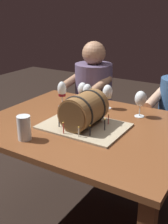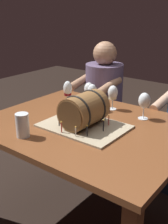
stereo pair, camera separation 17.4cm
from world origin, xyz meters
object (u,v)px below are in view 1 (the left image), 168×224
(barrel_cake, at_px, (84,112))
(beer_pint, at_px, (24,128))
(wine_glass_amber, at_px, (87,92))
(person_seated_left, at_px, (93,108))
(wine_glass_empty, at_px, (141,99))
(wine_glass_white, at_px, (108,93))
(wine_glass_rose, at_px, (83,90))
(dining_table, at_px, (86,138))
(wine_glass_red, at_px, (62,90))

(barrel_cake, height_order, beer_pint, barrel_cake)
(wine_glass_amber, xyz_separation_m, person_seated_left, (-0.26, 0.54, -0.34))
(wine_glass_empty, height_order, wine_glass_amber, wine_glass_amber)
(wine_glass_amber, height_order, person_seated_left, person_seated_left)
(wine_glass_empty, relative_size, person_seated_left, 0.16)
(wine_glass_white, height_order, beer_pint, wine_glass_white)
(wine_glass_rose, bearing_deg, person_seated_left, 109.85)
(wine_glass_rose, height_order, wine_glass_amber, wine_glass_amber)
(dining_table, relative_size, person_seated_left, 1.11)
(wine_glass_white, distance_m, wine_glass_amber, 0.15)
(dining_table, relative_size, wine_glass_amber, 6.68)
(dining_table, xyz_separation_m, wine_glass_amber, (-0.13, 0.23, 0.24))
(wine_glass_rose, bearing_deg, wine_glass_red, -125.21)
(barrel_cake, bearing_deg, beer_pint, -121.23)
(wine_glass_empty, bearing_deg, barrel_cake, -122.97)
(beer_pint, bearing_deg, wine_glass_rose, 93.97)
(wine_glass_amber, distance_m, person_seated_left, 0.69)
(barrel_cake, bearing_deg, person_seated_left, 116.21)
(wine_glass_rose, bearing_deg, dining_table, -55.10)
(wine_glass_amber, xyz_separation_m, wine_glass_red, (-0.20, -0.04, -0.01))
(barrel_cake, distance_m, beer_pint, 0.38)
(wine_glass_amber, bearing_deg, barrel_cake, -62.91)
(wine_glass_empty, xyz_separation_m, wine_glass_rose, (-0.47, 0.03, -0.01))
(barrel_cake, relative_size, beer_pint, 3.66)
(beer_pint, bearing_deg, wine_glass_amber, 84.97)
(wine_glass_empty, relative_size, wine_glass_red, 0.94)
(wine_glass_red, bearing_deg, wine_glass_white, 24.79)
(wine_glass_empty, relative_size, wine_glass_white, 1.01)
(beer_pint, bearing_deg, barrel_cake, 58.77)
(barrel_cake, relative_size, wine_glass_amber, 2.65)
(barrel_cake, height_order, wine_glass_red, barrel_cake)
(wine_glass_empty, xyz_separation_m, beer_pint, (-0.42, -0.67, -0.06))
(dining_table, xyz_separation_m, wine_glass_white, (-0.02, 0.33, 0.22))
(person_seated_left, bearing_deg, wine_glass_empty, -36.68)
(wine_glass_empty, bearing_deg, dining_table, -128.80)
(barrel_cake, xyz_separation_m, wine_glass_white, (-0.03, 0.38, 0.02))
(wine_glass_empty, bearing_deg, wine_glass_amber, -168.90)
(wine_glass_white, height_order, wine_glass_rose, wine_glass_white)
(dining_table, distance_m, barrel_cake, 0.21)
(person_seated_left, bearing_deg, wine_glass_red, -83.54)
(wine_glass_empty, distance_m, person_seated_left, 0.85)
(wine_glass_rose, xyz_separation_m, wine_glass_amber, (0.10, -0.10, 0.02))
(person_seated_left, bearing_deg, barrel_cake, -63.79)
(dining_table, distance_m, wine_glass_amber, 0.35)
(wine_glass_amber, distance_m, beer_pint, 0.61)
(wine_glass_white, relative_size, wine_glass_amber, 0.92)
(barrel_cake, relative_size, wine_glass_rose, 3.04)
(wine_glass_white, relative_size, person_seated_left, 0.15)
(beer_pint, bearing_deg, wine_glass_empty, 57.85)
(wine_glass_rose, height_order, beer_pint, wine_glass_rose)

